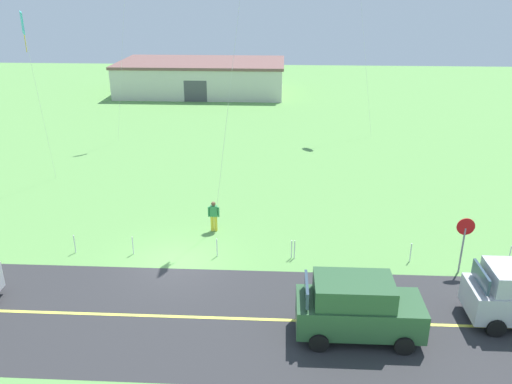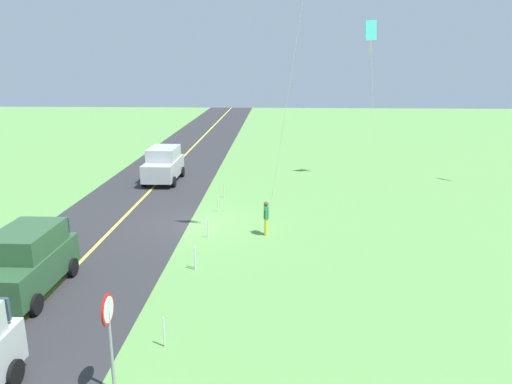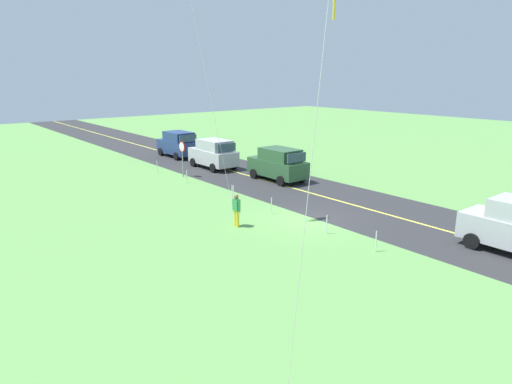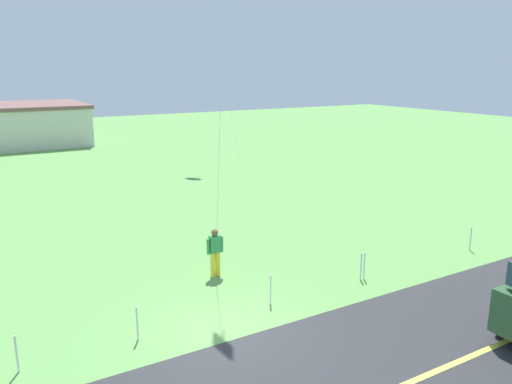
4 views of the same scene
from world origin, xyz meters
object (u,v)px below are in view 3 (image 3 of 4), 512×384
(car_parked_east_far, at_px, (178,144))
(person_adult_near, at_px, (236,209))
(car_suv_foreground, at_px, (278,164))
(car_parked_east_near, at_px, (213,153))
(stop_sign, at_px, (182,152))

(car_parked_east_far, bearing_deg, person_adult_near, 158.85)
(car_suv_foreground, bearing_deg, car_parked_east_far, 4.01)
(car_parked_east_near, height_order, car_parked_east_far, same)
(car_parked_east_near, xyz_separation_m, stop_sign, (-1.28, 3.47, 0.65))
(stop_sign, xyz_separation_m, person_adult_near, (-11.13, 3.42, -0.94))
(car_suv_foreground, xyz_separation_m, car_parked_east_near, (6.32, 1.15, 0.00))
(stop_sign, height_order, person_adult_near, stop_sign)
(car_suv_foreground, bearing_deg, car_parked_east_near, 10.29)
(car_suv_foreground, distance_m, stop_sign, 6.86)
(stop_sign, relative_size, person_adult_near, 1.60)
(person_adult_near, bearing_deg, car_parked_east_far, -158.12)
(car_parked_east_near, xyz_separation_m, car_parked_east_far, (6.11, -0.28, 0.00))
(stop_sign, bearing_deg, car_parked_east_near, -69.69)
(car_parked_east_far, height_order, stop_sign, stop_sign)
(car_suv_foreground, height_order, car_parked_east_far, same)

